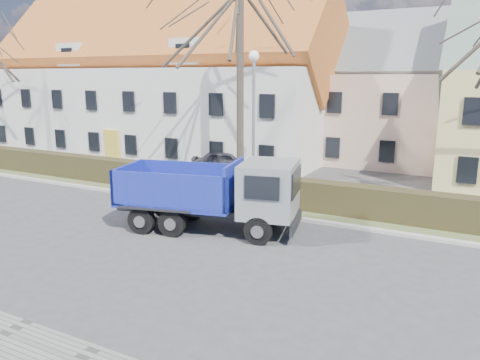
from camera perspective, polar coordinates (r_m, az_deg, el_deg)
The scene contains 11 objects.
ground at distance 16.53m, azimuth -7.67°, elevation -7.79°, with size 120.00×120.00×0.00m, color #3C3C3E.
curb_far at distance 20.23m, azimuth -0.12°, elevation -3.66°, with size 80.00×0.30×0.12m, color #A9A299.
grass_strip at distance 21.60m, azimuth 1.87°, elevation -2.63°, with size 80.00×3.00×0.10m, color #4E5932.
hedge at distance 21.28m, azimuth 1.65°, elevation -1.20°, with size 60.00×0.90×1.30m, color #2C2716.
building_white at distance 36.11m, azimuth -10.12°, elevation 10.88°, with size 26.80×10.80×9.50m, color silver, non-canonical shape.
building_pink at distance 33.00m, azimuth 19.11°, elevation 8.93°, with size 10.80×8.80×8.00m, color beige, non-canonical shape.
tree_1 at distance 23.80m, azimuth 0.02°, elevation 14.05°, with size 9.20×9.20×12.65m, color #393028, non-canonical shape.
dump_truck at distance 17.61m, azimuth -4.65°, elevation -1.64°, with size 7.03×2.61×2.81m, color navy, non-canonical shape.
streetlight at distance 21.90m, azimuth 1.66°, elevation 6.67°, with size 0.54×0.54×6.92m, color #96979A, non-canonical shape.
cart_frame at distance 21.61m, azimuth -8.03°, elevation -2.00°, with size 0.70×0.40×0.64m, color silver, non-canonical shape.
parked_car_a at distance 27.61m, azimuth -1.66°, elevation 2.15°, with size 1.68×4.18×1.42m, color #2E2D36.
Camera 1 is at (9.08, -12.56, 5.73)m, focal length 35.00 mm.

